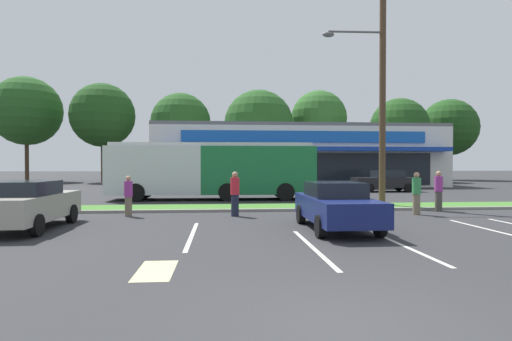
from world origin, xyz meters
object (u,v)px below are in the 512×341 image
car_0 (385,181)px  car_1 (27,204)px  car_2 (336,205)px  pedestrian_far (416,193)px  pedestrian_near_bench (128,196)px  utility_pole (380,78)px  pedestrian_mid (235,194)px  city_bus (212,169)px  pedestrian_by_pole (439,191)px  bus_stop_bench (43,203)px

car_0 → car_1: car_0 is taller
car_2 → pedestrian_far: pedestrian_far is taller
pedestrian_near_bench → car_2: bearing=91.1°
car_0 → car_2: size_ratio=1.04×
utility_pole → car_1: utility_pole is taller
pedestrian_far → pedestrian_mid: bearing=-49.5°
city_bus → car_1: (-5.53, -10.64, -0.97)m
car_2 → pedestrian_by_pole: bearing=128.7°
city_bus → car_0: city_bus is taller
utility_pole → bus_stop_bench: utility_pole is taller
utility_pole → city_bus: 10.37m
utility_pole → car_0: bearing=66.6°
pedestrian_by_pole → pedestrian_far: bearing=-32.3°
city_bus → car_2: size_ratio=2.61×
city_bus → pedestrian_near_bench: size_ratio=7.41×
pedestrian_near_bench → pedestrian_mid: pedestrian_mid is taller
city_bus → pedestrian_far: (8.37, -7.95, -0.90)m
utility_pole → pedestrian_by_pole: bearing=-39.4°
car_2 → pedestrian_near_bench: bearing=-118.1°
bus_stop_bench → pedestrian_by_pole: pedestrian_by_pole is taller
car_1 → pedestrian_by_pole: pedestrian_by_pole is taller
bus_stop_bench → pedestrian_near_bench: bearing=171.1°
pedestrian_far → bus_stop_bench: bearing=-52.2°
city_bus → pedestrian_by_pole: (10.01, -6.66, -0.89)m
pedestrian_by_pole → city_bus: bearing=-104.3°
car_0 → car_2: (-8.65, -17.36, -0.03)m
utility_pole → city_bus: (-7.99, 5.00, -4.33)m
city_bus → pedestrian_far: size_ratio=6.85×
city_bus → pedestrian_mid: size_ratio=6.74×
utility_pole → pedestrian_far: (0.38, -2.95, -5.23)m
utility_pole → pedestrian_near_bench: 12.55m
car_2 → pedestrian_far: bearing=128.8°
car_0 → pedestrian_by_pole: 12.91m
utility_pole → city_bus: bearing=148.0°
bus_stop_bench → car_2: 11.48m
pedestrian_near_bench → pedestrian_far: 11.48m
pedestrian_by_pole → pedestrian_far: (-1.64, -1.29, -0.01)m
bus_stop_bench → pedestrian_near_bench: (3.43, -0.54, 0.30)m
city_bus → car_0: 14.09m
car_0 → pedestrian_far: size_ratio=2.72×
car_1 → car_2: (9.61, -0.76, -0.03)m
city_bus → pedestrian_mid: 7.97m
pedestrian_far → pedestrian_near_bench: bearing=-50.6°
car_2 → pedestrian_near_bench: 8.13m
utility_pole → city_bus: utility_pole is taller
car_0 → pedestrian_mid: 18.09m
bus_stop_bench → pedestrian_mid: size_ratio=0.91×
bus_stop_bench → car_1: (1.00, -3.60, 0.29)m
bus_stop_bench → pedestrian_far: bearing=176.5°
car_0 → pedestrian_far: (-4.36, -13.91, 0.07)m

